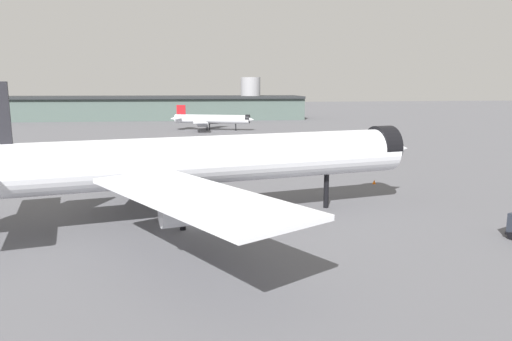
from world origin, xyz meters
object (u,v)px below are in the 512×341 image
at_px(airliner_near_gate, 195,161).
at_px(baggage_tug_wing, 273,166).
at_px(traffic_cone_near_nose, 374,182).
at_px(traffic_cone_wingtip, 197,169).
at_px(airliner_far_taxiway, 211,119).

distance_m(airliner_near_gate, baggage_tug_wing, 39.33).
xyz_separation_m(traffic_cone_near_nose, traffic_cone_wingtip, (-30.92, 19.63, -0.08)).
bearing_deg(airliner_far_taxiway, airliner_near_gate, -74.87).
bearing_deg(airliner_near_gate, baggage_tug_wing, 51.95).
height_order(airliner_near_gate, airliner_far_taxiway, airliner_near_gate).
distance_m(baggage_tug_wing, traffic_cone_near_nose, 22.28).
relative_size(baggage_tug_wing, traffic_cone_wingtip, 5.29).
bearing_deg(baggage_tug_wing, airliner_near_gate, -20.90).
height_order(airliner_near_gate, traffic_cone_wingtip, airliner_near_gate).
bearing_deg(baggage_tug_wing, traffic_cone_near_nose, 49.86).
xyz_separation_m(baggage_tug_wing, traffic_cone_near_nose, (15.43, -16.07, -0.58)).
height_order(airliner_far_taxiway, baggage_tug_wing, airliner_far_taxiway).
distance_m(traffic_cone_near_nose, traffic_cone_wingtip, 36.62).
distance_m(airliner_far_taxiway, traffic_cone_near_nose, 112.06).
xyz_separation_m(airliner_far_taxiway, baggage_tug_wing, (5.30, -93.99, -3.40)).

